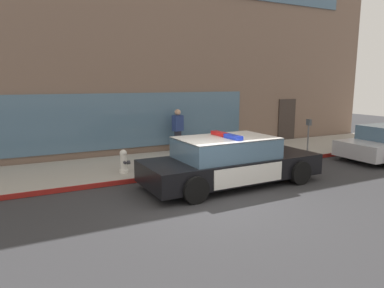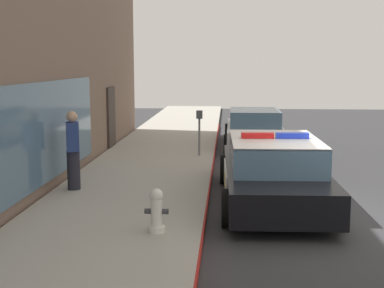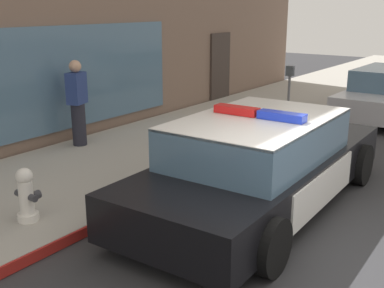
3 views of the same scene
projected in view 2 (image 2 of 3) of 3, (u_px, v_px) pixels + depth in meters
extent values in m
plane|color=#303033|center=(344.00, 222.00, 9.76)|extent=(48.00, 48.00, 0.00)
cube|color=#A39E93|center=(115.00, 214.00, 10.03)|extent=(48.00, 3.38, 0.15)
cube|color=maroon|center=(206.00, 216.00, 9.92)|extent=(28.80, 0.04, 0.14)
cube|color=#382D28|center=(111.00, 119.00, 17.49)|extent=(1.00, 0.08, 2.10)
cube|color=black|center=(273.00, 179.00, 11.11)|extent=(5.24, 2.04, 0.60)
cube|color=silver|center=(265.00, 157.00, 12.72)|extent=(1.81, 1.93, 0.05)
cube|color=silver|center=(284.00, 192.00, 9.28)|extent=(1.50, 1.92, 0.05)
cube|color=silver|center=(226.00, 179.00, 11.05)|extent=(2.18, 0.08, 0.51)
cube|color=silver|center=(321.00, 180.00, 10.96)|extent=(2.18, 0.08, 0.51)
cube|color=yellow|center=(225.00, 179.00, 11.05)|extent=(0.22, 0.02, 0.26)
cube|color=slate|center=(274.00, 153.00, 10.81)|extent=(2.74, 1.79, 0.60)
cube|color=silver|center=(275.00, 139.00, 10.77)|extent=(2.74, 1.79, 0.04)
cube|color=red|center=(257.00, 135.00, 10.77)|extent=(0.21, 0.66, 0.11)
cube|color=blue|center=(292.00, 135.00, 10.74)|extent=(0.21, 0.66, 0.11)
cylinder|color=black|center=(225.00, 169.00, 12.87)|extent=(0.68, 0.23, 0.68)
cylinder|color=black|center=(305.00, 170.00, 12.78)|extent=(0.68, 0.23, 0.68)
cylinder|color=black|center=(228.00, 208.00, 9.48)|extent=(0.68, 0.23, 0.68)
cylinder|color=black|center=(338.00, 209.00, 9.39)|extent=(0.68, 0.23, 0.68)
cylinder|color=silver|center=(157.00, 229.00, 8.74)|extent=(0.28, 0.28, 0.10)
cylinder|color=silver|center=(157.00, 213.00, 8.70)|extent=(0.19, 0.19, 0.45)
sphere|color=silver|center=(156.00, 195.00, 8.65)|extent=(0.22, 0.22, 0.22)
cylinder|color=#333338|center=(156.00, 191.00, 8.64)|extent=(0.06, 0.06, 0.05)
cylinder|color=#333338|center=(165.00, 211.00, 8.68)|extent=(0.09, 0.10, 0.09)
cylinder|color=#333338|center=(148.00, 211.00, 8.70)|extent=(0.09, 0.10, 0.09)
cylinder|color=#333338|center=(158.00, 211.00, 8.85)|extent=(0.10, 0.12, 0.12)
cube|color=#B7B7BC|center=(254.00, 133.00, 18.36)|extent=(4.48, 1.88, 0.56)
cube|color=slate|center=(255.00, 118.00, 18.28)|extent=(2.33, 1.68, 0.56)
cylinder|color=black|center=(228.00, 132.00, 19.90)|extent=(0.64, 0.20, 0.64)
cylinder|color=black|center=(278.00, 133.00, 19.77)|extent=(0.64, 0.20, 0.64)
cylinder|color=black|center=(227.00, 144.00, 17.00)|extent=(0.64, 0.20, 0.64)
cylinder|color=black|center=(285.00, 145.00, 16.86)|extent=(0.64, 0.20, 0.64)
cylinder|color=#23232D|center=(74.00, 170.00, 11.62)|extent=(0.28, 0.28, 0.85)
cube|color=navy|center=(73.00, 137.00, 11.51)|extent=(0.46, 0.37, 0.62)
sphere|color=tan|center=(72.00, 117.00, 11.45)|extent=(0.24, 0.24, 0.24)
cylinder|color=slate|center=(199.00, 137.00, 15.83)|extent=(0.06, 0.06, 1.10)
cube|color=#474C51|center=(199.00, 115.00, 15.73)|extent=(0.12, 0.18, 0.24)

